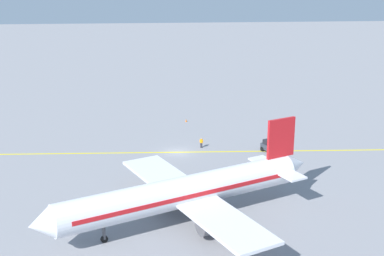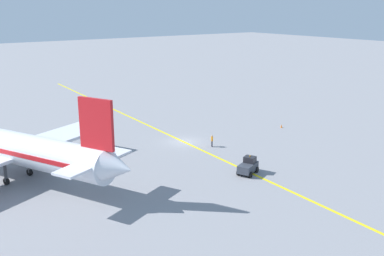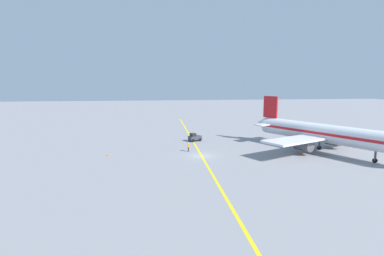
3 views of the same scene
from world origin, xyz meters
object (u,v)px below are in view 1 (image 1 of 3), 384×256
Objects in this scene: baggage_tug_dark at (269,147)px; traffic_cone_near_nose at (167,201)px; ground_crew_worker at (201,142)px; traffic_cone_mid_apron at (186,120)px; airplane_at_gate at (186,192)px.

traffic_cone_near_nose is (-17.97, 17.10, -0.63)m from baggage_tug_dark.
ground_crew_worker is 3.05× the size of traffic_cone_near_nose.
traffic_cone_near_nose is at bearing 172.03° from traffic_cone_mid_apron.
ground_crew_worker is (2.99, 10.63, 0.01)m from baggage_tug_dark.
ground_crew_worker is 15.43m from traffic_cone_mid_apron.
airplane_at_gate is at bearing 170.34° from ground_crew_worker.
baggage_tug_dark is 6.09× the size of traffic_cone_mid_apron.
traffic_cone_mid_apron is at bearing 33.22° from baggage_tug_dark.
ground_crew_worker is (26.06, -4.43, -2.80)m from airplane_at_gate.
traffic_cone_mid_apron is (36.32, -5.08, 0.00)m from traffic_cone_near_nose.
airplane_at_gate is 41.67m from traffic_cone_mid_apron.
baggage_tug_dark is at bearing -146.78° from traffic_cone_mid_apron.
ground_crew_worker reaches higher than traffic_cone_mid_apron.
airplane_at_gate is at bearing -158.27° from traffic_cone_near_nose.
ground_crew_worker is at bearing -17.15° from traffic_cone_near_nose.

